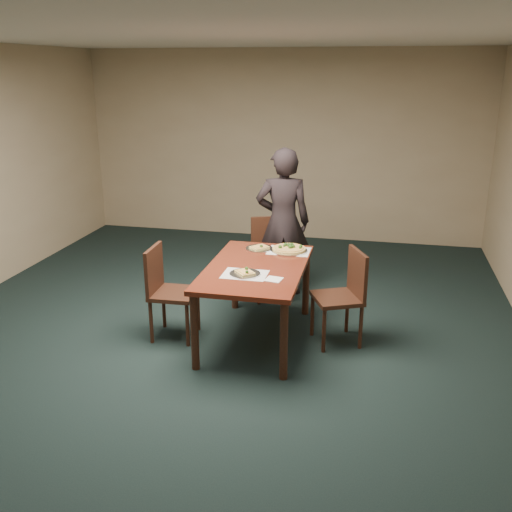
% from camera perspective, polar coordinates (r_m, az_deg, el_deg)
% --- Properties ---
extents(ground, '(8.00, 8.00, 0.00)m').
position_cam_1_polar(ground, '(5.38, -5.12, -9.68)').
color(ground, black).
rests_on(ground, ground).
extents(room_shell, '(8.00, 8.00, 8.00)m').
position_cam_1_polar(room_shell, '(4.82, -5.70, 8.91)').
color(room_shell, tan).
rests_on(room_shell, ground).
extents(dining_table, '(0.90, 1.50, 0.75)m').
position_cam_1_polar(dining_table, '(5.38, -0.00, -1.94)').
color(dining_table, '#4F1A0F').
rests_on(dining_table, ground).
extents(chair_far, '(0.54, 0.54, 0.91)m').
position_cam_1_polar(chair_far, '(6.50, 1.48, 0.36)').
color(chair_far, black).
rests_on(chair_far, ground).
extents(chair_left, '(0.43, 0.43, 0.91)m').
position_cam_1_polar(chair_left, '(5.56, -8.99, -3.06)').
color(chair_left, black).
rests_on(chair_left, ground).
extents(chair_right, '(0.56, 0.56, 0.91)m').
position_cam_1_polar(chair_right, '(5.45, 8.91, -3.51)').
color(chair_right, black).
rests_on(chair_right, ground).
extents(diner, '(0.68, 0.51, 1.70)m').
position_cam_1_polar(diner, '(6.50, 2.71, 3.41)').
color(diner, black).
rests_on(diner, ground).
extents(placemat_main, '(0.42, 0.32, 0.00)m').
position_cam_1_polar(placemat_main, '(5.79, 3.32, 0.50)').
color(placemat_main, white).
rests_on(placemat_main, dining_table).
extents(placemat_near, '(0.40, 0.30, 0.00)m').
position_cam_1_polar(placemat_near, '(5.13, -1.12, -1.84)').
color(placemat_near, white).
rests_on(placemat_near, dining_table).
extents(pizza_pan, '(0.37, 0.37, 0.07)m').
position_cam_1_polar(pizza_pan, '(5.79, 3.33, 0.72)').
color(pizza_pan, silver).
rests_on(pizza_pan, dining_table).
extents(slice_plate_near, '(0.28, 0.28, 0.06)m').
position_cam_1_polar(slice_plate_near, '(5.13, -1.11, -1.71)').
color(slice_plate_near, silver).
rests_on(slice_plate_near, dining_table).
extents(slice_plate_far, '(0.28, 0.28, 0.06)m').
position_cam_1_polar(slice_plate_far, '(5.85, 0.34, 0.82)').
color(slice_plate_far, silver).
rests_on(slice_plate_far, dining_table).
extents(napkin, '(0.16, 0.16, 0.01)m').
position_cam_1_polar(napkin, '(5.01, 1.79, -2.35)').
color(napkin, white).
rests_on(napkin, dining_table).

